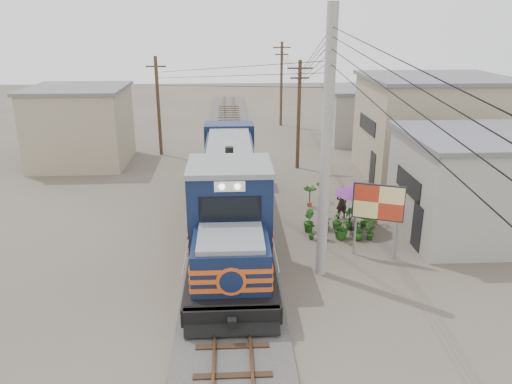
{
  "coord_description": "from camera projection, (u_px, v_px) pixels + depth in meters",
  "views": [
    {
      "loc": [
        0.03,
        -17.78,
        9.47
      ],
      "look_at": [
        1.15,
        2.98,
        2.2
      ],
      "focal_mm": 35.0,
      "sensor_mm": 36.0,
      "label": 1
    }
  ],
  "objects": [
    {
      "name": "shophouse_front",
      "position": [
        484.0,
        184.0,
        22.51
      ],
      "size": [
        7.35,
        6.3,
        4.7
      ],
      "color": "gray",
      "rests_on": "ground"
    },
    {
      "name": "utility_pole_main",
      "position": [
        326.0,
        149.0,
        17.94
      ],
      "size": [
        0.4,
        0.4,
        10.0
      ],
      "color": "#9E9B93",
      "rests_on": "ground"
    },
    {
      "name": "wooden_pole_left",
      "position": [
        158.0,
        104.0,
        35.38
      ],
      "size": [
        1.6,
        0.24,
        7.0
      ],
      "color": "#4C3826",
      "rests_on": "ground"
    },
    {
      "name": "vendor",
      "position": [
        342.0,
        203.0,
        24.67
      ],
      "size": [
        0.7,
        0.57,
        1.67
      ],
      "primitive_type": "imported",
      "rotation": [
        0.0,
        0.0,
        3.45
      ],
      "color": "black",
      "rests_on": "ground"
    },
    {
      "name": "power_lines",
      "position": [
        225.0,
        58.0,
        25.38
      ],
      "size": [
        9.65,
        19.0,
        3.3
      ],
      "color": "black",
      "rests_on": "ground"
    },
    {
      "name": "ground",
      "position": [
        231.0,
        269.0,
        19.88
      ],
      "size": [
        120.0,
        120.0,
        0.0
      ],
      "primitive_type": "plane",
      "color": "#473F35",
      "rests_on": "ground"
    },
    {
      "name": "wooden_pole_far",
      "position": [
        281.0,
        83.0,
        45.22
      ],
      "size": [
        1.6,
        0.24,
        7.5
      ],
      "color": "#4C3826",
      "rests_on": "ground"
    },
    {
      "name": "shophouse_left",
      "position": [
        81.0,
        126.0,
        33.6
      ],
      "size": [
        6.3,
        6.3,
        5.2
      ],
      "color": "gray",
      "rests_on": "ground"
    },
    {
      "name": "shophouse_mid",
      "position": [
        431.0,
        127.0,
        30.8
      ],
      "size": [
        8.4,
        7.35,
        6.2
      ],
      "color": "gray",
      "rests_on": "ground"
    },
    {
      "name": "billboard",
      "position": [
        378.0,
        204.0,
        20.13
      ],
      "size": [
        1.97,
        0.87,
        3.19
      ],
      "rotation": [
        0.0,
        0.0,
        -0.37
      ],
      "color": "#99999E",
      "rests_on": "ground"
    },
    {
      "name": "shophouse_back",
      "position": [
        364.0,
        114.0,
        40.48
      ],
      "size": [
        6.3,
        6.3,
        4.2
      ],
      "color": "gray",
      "rests_on": "ground"
    },
    {
      "name": "market_umbrella",
      "position": [
        357.0,
        189.0,
        22.97
      ],
      "size": [
        2.26,
        2.26,
        2.3
      ],
      "rotation": [
        0.0,
        0.0,
        0.09
      ],
      "color": "black",
      "rests_on": "ground"
    },
    {
      "name": "locomotive",
      "position": [
        230.0,
        193.0,
        22.94
      ],
      "size": [
        3.16,
        17.22,
        4.27
      ],
      "color": "black",
      "rests_on": "ground"
    },
    {
      "name": "track",
      "position": [
        230.0,
        184.0,
        29.22
      ],
      "size": [
        1.15,
        70.0,
        0.12
      ],
      "color": "#51331E",
      "rests_on": "ground"
    },
    {
      "name": "plant_nursery",
      "position": [
        339.0,
        225.0,
        22.9
      ],
      "size": [
        3.17,
        2.17,
        1.14
      ],
      "color": "#1F5016",
      "rests_on": "ground"
    },
    {
      "name": "wooden_pole_mid",
      "position": [
        299.0,
        113.0,
        32.09
      ],
      "size": [
        1.6,
        0.24,
        7.0
      ],
      "color": "#4C3826",
      "rests_on": "ground"
    },
    {
      "name": "ballast",
      "position": [
        230.0,
        187.0,
        29.28
      ],
      "size": [
        3.6,
        70.0,
        0.16
      ],
      "primitive_type": "cube",
      "color": "#595651",
      "rests_on": "ground"
    }
  ]
}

